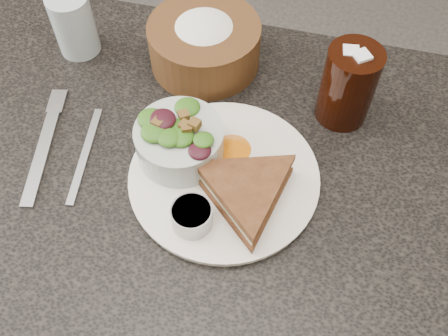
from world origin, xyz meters
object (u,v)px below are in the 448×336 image
Objects in this scene: dinner_plate at (224,177)px; bread_basket at (204,38)px; salad_bowl at (179,137)px; dressing_ramekin at (192,216)px; cola_glass at (349,83)px; dining_table at (193,270)px; sandwich at (246,192)px; water_glass at (74,24)px.

bread_basket reaches higher than dinner_plate.
salad_bowl is at bearing -84.59° from bread_basket.
cola_glass is at bearing 55.80° from dressing_ramekin.
dining_table is 0.42m from salad_bowl.
cola_glass is (0.11, 0.20, 0.04)m from sandwich.
cola_glass is 1.32× the size of water_glass.
salad_bowl is at bearing 162.22° from dinner_plate.
salad_bowl is 0.69× the size of bread_basket.
sandwich is 0.13m from salad_bowl.
water_glass is at bearing 146.69° from dinner_plate.
salad_bowl is 2.29× the size of dressing_ramekin.
bread_basket is at bearing 95.41° from salad_bowl.
dressing_ramekin is at bearing -61.76° from dining_table.
dinner_plate is at bearing -131.55° from cola_glass.
sandwich is at bearing -118.58° from cola_glass.
dinner_plate is 0.09m from dressing_ramekin.
salad_bowl is at bearing -164.75° from sandwich.
water_glass is at bearing 175.41° from cola_glass.
dressing_ramekin is (0.04, -0.08, 0.40)m from dining_table.
cola_glass is (0.24, -0.06, 0.02)m from bread_basket.
salad_bowl is at bearing 114.45° from dressing_ramekin.
water_glass is (-0.35, 0.24, 0.02)m from sandwich.
dressing_ramekin is 0.31m from cola_glass.
cola_glass reaches higher than water_glass.
salad_bowl is 0.30m from water_glass.
dressing_ramekin is 0.40× the size of cola_glass.
salad_bowl reaches higher than dinner_plate.
salad_bowl is 0.21m from bread_basket.
sandwich is at bearing -15.65° from dining_table.
dinner_plate is at bearing 75.00° from dressing_ramekin.
sandwich reaches higher than dinner_plate.
sandwich is 0.43m from water_glass.
dining_table is 0.41m from dressing_ramekin.
salad_bowl is 1.21× the size of water_glass.
water_glass is (-0.25, 0.21, 0.43)m from dining_table.
cola_glass is (0.22, 0.15, 0.02)m from salad_bowl.
bread_basket reaches higher than sandwich.
dinner_plate is at bearing -33.31° from water_glass.
sandwich is (0.11, -0.03, 0.41)m from dining_table.
dinner_plate is 0.06m from sandwich.
water_glass is at bearing 139.75° from dining_table.
bread_basket is at bearing 166.18° from cola_glass.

